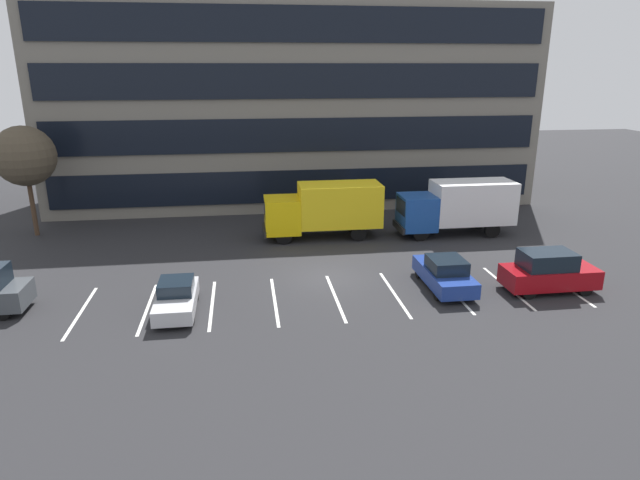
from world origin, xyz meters
TOP-DOWN VIEW (x-y plane):
  - ground_plane at (0.00, 0.00)m, footprint 120.00×120.00m
  - office_building at (0.00, 17.95)m, footprint 35.60×10.50m
  - lot_markings at (0.00, -2.60)m, footprint 22.54×5.40m
  - box_truck_yellow_all at (0.88, 6.65)m, footprint 7.23×2.39m
  - box_truck_blue at (9.20, 6.14)m, footprint 7.25×2.40m
  - sedan_navy at (5.33, -2.20)m, footprint 1.82×4.34m
  - sedan_silver at (-7.05, -3.14)m, footprint 1.63×3.91m
  - suv_maroon at (10.05, -3.19)m, footprint 4.33×1.83m
  - bare_tree at (-17.00, 9.65)m, footprint 3.63×3.63m

SIDE VIEW (x-z plane):
  - ground_plane at x=0.00m, z-range 0.00..0.00m
  - lot_markings at x=0.00m, z-range 0.00..0.01m
  - sedan_silver at x=-7.05m, z-range -0.04..1.36m
  - sedan_navy at x=5.33m, z-range -0.04..1.51m
  - suv_maroon at x=10.05m, z-range -0.03..1.92m
  - box_truck_yellow_all at x=0.88m, z-range 0.21..3.56m
  - box_truck_blue at x=9.20m, z-range 0.21..3.57m
  - bare_tree at x=-17.00m, z-range 1.57..8.37m
  - office_building at x=0.00m, z-range 0.00..14.40m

